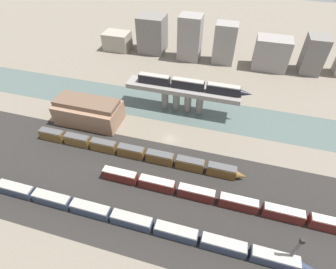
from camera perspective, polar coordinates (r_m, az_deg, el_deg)
ground_plane at (r=98.84m, az=0.37°, el=-0.96°), size 400.00×400.00×0.00m
railbed_yard at (r=83.86m, az=-4.11°, el=-11.92°), size 280.00×42.00×0.01m
river_water at (r=113.12m, az=3.00°, el=5.53°), size 320.00×19.85×0.01m
bridge at (r=108.33m, az=3.15°, el=9.02°), size 46.35×7.64×10.93m
train_on_bridge at (r=105.34m, az=5.15°, el=10.73°), size 45.45×2.76×3.76m
train_yard_near at (r=78.05m, az=-11.22°, el=-17.08°), size 104.11×3.13×3.56m
train_yard_mid at (r=80.86m, az=11.47°, el=-13.63°), size 77.12×2.73×4.06m
train_yard_far at (r=91.89m, az=-7.42°, el=-3.84°), size 75.51×2.96×4.17m
warehouse_building at (r=108.60m, az=-16.91°, el=4.83°), size 25.29×12.77×10.00m
signal_tower at (r=74.12m, az=25.88°, el=-21.87°), size 1.00×0.74×11.64m
city_block_far_left at (r=164.82m, az=-10.98°, el=19.36°), size 14.56×10.84×9.82m
city_block_left at (r=158.07m, az=-3.41°, el=20.99°), size 14.51×13.21×19.95m
city_block_center at (r=149.13m, az=4.82°, el=20.24°), size 11.75×10.49×23.28m
city_block_right at (r=148.35m, az=12.28°, el=18.81°), size 11.14×9.24×20.73m
city_block_far_right at (r=149.56m, az=21.57°, el=16.06°), size 17.08×11.27×16.07m
city_block_tall at (r=154.03m, az=29.09°, el=14.92°), size 9.87×11.17×18.42m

